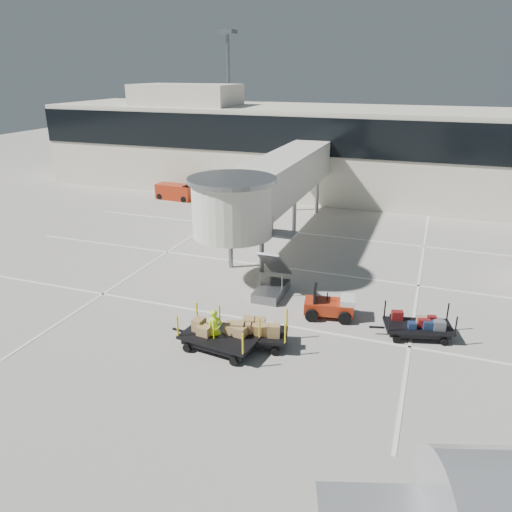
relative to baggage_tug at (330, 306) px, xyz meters
The scene contains 10 objects.
ground 4.23m from the baggage_tug, 120.01° to the right, with size 140.00×140.00×0.00m, color #B5AFA2.
lane_markings 6.36m from the baggage_tug, 115.82° to the left, with size 40.00×30.00×0.02m.
terminal 26.66m from the baggage_tug, 95.31° to the left, with size 64.00×12.11×15.20m.
jet_bridge 11.19m from the baggage_tug, 125.08° to the left, with size 5.70×20.40×6.03m.
baggage_tug is the anchor object (origin of this frame).
suitcase_cart 4.24m from the baggage_tug, ahead, with size 3.73×2.19×1.43m.
box_cart_near 4.68m from the baggage_tug, 124.07° to the right, with size 3.98×2.29×1.53m.
box_cart_far 5.98m from the baggage_tug, 129.52° to the right, with size 4.15×2.05×1.60m.
ground_worker 6.16m from the baggage_tug, 131.40° to the right, with size 0.66×0.43×1.82m, color #A8DB17.
belt_loader 25.95m from the baggage_tug, 135.34° to the left, with size 3.90×1.77×1.83m.
Camera 1 is at (6.18, -18.20, 11.47)m, focal length 35.00 mm.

